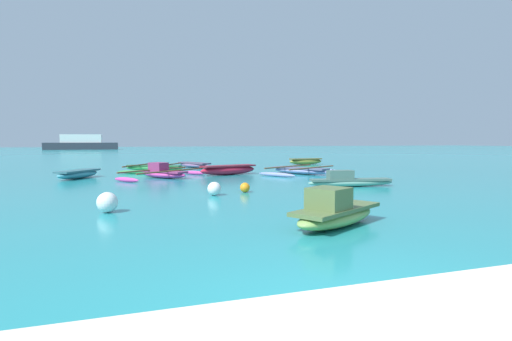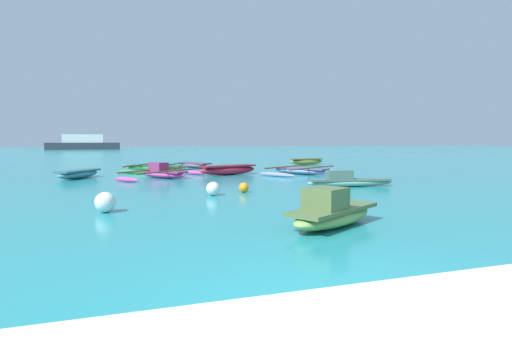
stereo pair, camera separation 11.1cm
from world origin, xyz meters
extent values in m
plane|color=teal|center=(0.00, 0.00, 0.00)|extent=(240.00, 240.00, 0.00)
ellipsoid|color=green|center=(-0.65, 20.99, 0.17)|extent=(3.32, 2.22, 0.34)
cube|color=#245C32|center=(-0.65, 20.99, 0.30)|extent=(3.07, 2.06, 0.08)
cylinder|color=brown|center=(0.03, 20.59, 0.36)|extent=(2.18, 3.73, 0.07)
cylinder|color=brown|center=(-1.34, 21.38, 0.36)|extent=(2.18, 3.73, 0.07)
ellipsoid|color=green|center=(0.41, 22.83, 0.10)|extent=(1.95, 1.23, 0.20)
ellipsoid|color=green|center=(-1.71, 19.14, 0.10)|extent=(1.95, 1.23, 0.20)
ellipsoid|color=#818AC3|center=(6.55, 16.37, 0.17)|extent=(2.43, 3.34, 0.35)
cube|color=slate|center=(6.55, 16.37, 0.31)|extent=(2.27, 3.09, 0.08)
cylinder|color=brown|center=(6.94, 15.71, 0.37)|extent=(3.57, 2.14, 0.07)
cylinder|color=brown|center=(6.16, 17.02, 0.37)|extent=(3.57, 2.14, 0.07)
ellipsoid|color=#818AC3|center=(8.31, 17.41, 0.10)|extent=(1.31, 2.03, 0.20)
ellipsoid|color=#818AC3|center=(4.78, 15.32, 0.10)|extent=(1.31, 2.03, 0.20)
ellipsoid|color=#DF4099|center=(-0.54, 16.32, 0.17)|extent=(2.27, 2.52, 0.34)
cube|color=#873061|center=(-0.54, 16.32, 0.30)|extent=(2.11, 2.34, 0.08)
cube|color=#873061|center=(-0.76, 16.58, 0.53)|extent=(0.96, 0.98, 0.38)
cylinder|color=brown|center=(-0.16, 15.86, 0.36)|extent=(3.40, 2.84, 0.07)
cylinder|color=brown|center=(-0.93, 16.78, 0.36)|extent=(3.40, 2.84, 0.07)
ellipsoid|color=#DF4099|center=(1.13, 17.72, 0.10)|extent=(1.10, 1.26, 0.20)
ellipsoid|color=#DF4099|center=(-2.22, 14.93, 0.10)|extent=(1.10, 1.26, 0.20)
ellipsoid|color=olive|center=(10.47, 23.96, 0.23)|extent=(2.63, 0.74, 0.45)
cube|color=brown|center=(10.47, 23.96, 0.41)|extent=(2.42, 0.71, 0.08)
ellipsoid|color=teal|center=(-4.35, 17.33, 0.20)|extent=(2.03, 2.61, 0.39)
cube|color=#2E5D67|center=(-4.35, 17.33, 0.35)|extent=(1.89, 2.42, 0.08)
ellipsoid|color=#69A491|center=(5.93, 10.44, 0.15)|extent=(3.44, 1.13, 0.30)
cube|color=#46675C|center=(5.93, 10.44, 0.26)|extent=(3.17, 1.06, 0.08)
cube|color=#46675C|center=(5.51, 10.51, 0.47)|extent=(1.02, 0.63, 0.33)
ellipsoid|color=gray|center=(2.07, 23.19, 0.17)|extent=(2.00, 2.89, 0.33)
cube|color=#58455F|center=(2.07, 23.19, 0.29)|extent=(1.87, 2.67, 0.08)
ellipsoid|color=#80A754|center=(1.82, 4.34, 0.20)|extent=(2.64, 2.00, 0.39)
cube|color=#53683B|center=(1.82, 4.34, 0.35)|extent=(2.44, 1.87, 0.08)
cube|color=#53683B|center=(1.54, 4.17, 0.61)|extent=(0.97, 0.97, 0.43)
ellipsoid|color=#BD1D38|center=(2.79, 17.04, 0.25)|extent=(3.28, 1.67, 0.50)
cube|color=maroon|center=(2.79, 17.04, 0.46)|extent=(3.03, 1.57, 0.08)
sphere|color=orange|center=(1.57, 10.06, 0.17)|extent=(0.34, 0.34, 0.34)
sphere|color=white|center=(-2.73, 7.46, 0.25)|extent=(0.50, 0.50, 0.50)
sphere|color=white|center=(0.42, 9.63, 0.22)|extent=(0.44, 0.44, 0.44)
cube|color=#2D333D|center=(-10.27, 84.48, 0.69)|extent=(13.82, 3.04, 1.38)
cube|color=white|center=(-10.27, 84.48, 2.21)|extent=(7.60, 2.58, 1.66)
camera|label=1|loc=(-2.33, -2.84, 1.75)|focal=28.00mm
camera|label=2|loc=(-2.22, -2.88, 1.75)|focal=28.00mm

